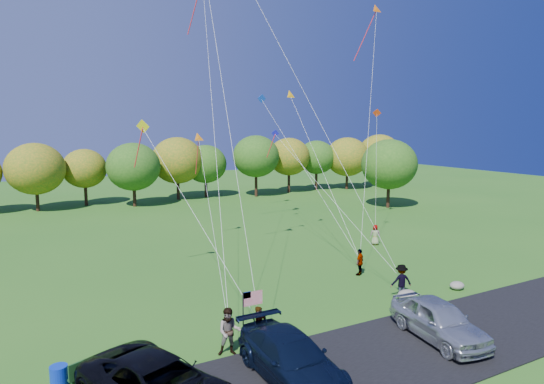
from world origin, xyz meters
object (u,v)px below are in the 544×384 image
at_px(flyer_c, 401,281).
at_px(flyer_e, 375,235).
at_px(flyer_b, 229,332).
at_px(flyer_d, 360,262).
at_px(minivan_navy, 291,358).
at_px(trash_barrel, 59,378).
at_px(park_bench, 95,368).
at_px(minivan_silver, 439,320).
at_px(flyer_a, 260,327).

bearing_deg(flyer_c, flyer_e, -105.81).
xyz_separation_m(flyer_b, flyer_c, (10.56, 1.53, -0.08)).
bearing_deg(flyer_d, minivan_navy, 9.73).
relative_size(flyer_c, trash_barrel, 1.98).
xyz_separation_m(minivan_navy, trash_barrel, (-7.29, 3.30, -0.41)).
distance_m(flyer_b, flyer_e, 20.01).
bearing_deg(park_bench, trash_barrel, 152.04).
height_order(minivan_silver, flyer_c, flyer_c).
distance_m(minivan_silver, flyer_c, 5.16).
bearing_deg(park_bench, minivan_navy, -49.06).
bearing_deg(minivan_navy, flyer_e, 41.64).
relative_size(minivan_silver, trash_barrel, 5.51).
relative_size(minivan_silver, flyer_d, 3.02).
distance_m(flyer_a, flyer_c, 9.34).
bearing_deg(flyer_b, flyer_c, 31.66).
distance_m(minivan_navy, flyer_d, 13.01).
relative_size(minivan_silver, flyer_e, 3.19).
distance_m(minivan_navy, flyer_c, 10.42).
bearing_deg(flyer_a, minivan_navy, -115.51).
bearing_deg(park_bench, minivan_silver, -36.05).
xyz_separation_m(flyer_b, flyer_d, (11.06, 5.53, -0.15)).
height_order(flyer_b, flyer_c, flyer_b).
bearing_deg(flyer_c, park_bench, 22.75).
bearing_deg(flyer_a, trash_barrel, 155.78).
bearing_deg(flyer_d, trash_barrel, -13.95).
distance_m(minivan_navy, minivan_silver, 7.14).
relative_size(flyer_b, trash_barrel, 2.15).
xyz_separation_m(minivan_navy, flyer_e, (15.73, 13.65, -0.08)).
height_order(flyer_a, park_bench, flyer_a).
height_order(minivan_silver, flyer_b, flyer_b).
bearing_deg(flyer_a, flyer_d, 8.83).
height_order(minivan_navy, trash_barrel, minivan_navy).
bearing_deg(minivan_silver, flyer_e, 66.87).
height_order(flyer_c, park_bench, flyer_c).
height_order(minivan_navy, flyer_e, minivan_navy).
relative_size(minivan_silver, park_bench, 2.57).
xyz_separation_m(minivan_silver, flyer_d, (2.81, 8.61, -0.08)).
bearing_deg(flyer_b, flyer_a, 23.44).
relative_size(minivan_navy, flyer_a, 3.17).
bearing_deg(minivan_navy, trash_barrel, 156.32).
bearing_deg(minivan_silver, flyer_a, 164.57).
distance_m(flyer_b, park_bench, 5.03).
xyz_separation_m(flyer_a, flyer_d, (9.71, 5.53, -0.05)).
distance_m(minivan_navy, trash_barrel, 8.01).
xyz_separation_m(flyer_e, park_bench, (-21.85, -10.48, -0.19)).
bearing_deg(minivan_navy, park_bench, 153.29).
distance_m(flyer_d, flyer_e, 7.82).
height_order(park_bench, trash_barrel, park_bench).
bearing_deg(flyer_d, park_bench, -12.41).
relative_size(minivan_navy, flyer_b, 2.85).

